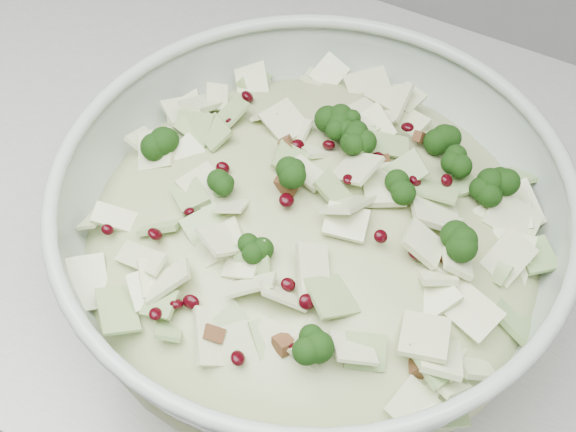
# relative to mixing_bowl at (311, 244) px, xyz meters

# --- Properties ---
(counter) EXTENTS (3.60, 0.60, 0.90)m
(counter) POSITION_rel_mixing_bowl_xyz_m (-0.08, 0.10, -0.52)
(counter) COLOR silver
(counter) RESTS_ON floor
(mixing_bowl) EXTENTS (0.41, 0.41, 0.14)m
(mixing_bowl) POSITION_rel_mixing_bowl_xyz_m (0.00, 0.00, 0.00)
(mixing_bowl) COLOR #B0C2B5
(mixing_bowl) RESTS_ON counter
(salad) EXTENTS (0.41, 0.41, 0.14)m
(salad) POSITION_rel_mixing_bowl_xyz_m (0.00, 0.00, 0.02)
(salad) COLOR #ADBB80
(salad) RESTS_ON mixing_bowl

